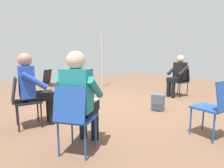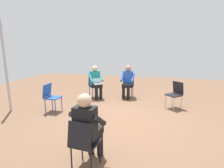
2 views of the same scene
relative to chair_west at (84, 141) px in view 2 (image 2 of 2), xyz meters
The scene contains 11 objects.
ground_plane 2.26m from the chair_west, ahead, with size 14.00×14.00×0.00m, color brown.
chair_west is the anchor object (origin of this frame).
chair_north 2.96m from the chair_west, 43.16° to the left, with size 0.41×0.44×0.85m.
chair_east 4.36m from the chair_west, ahead, with size 0.45×0.41×0.85m.
chair_northeast 4.19m from the chair_west, 18.30° to the left, with size 0.59×0.58×0.85m.
chair_southeast 3.81m from the chair_west, 25.17° to the right, with size 0.59×0.58×0.85m.
person_with_laptop 4.04m from the chair_west, 17.36° to the left, with size 0.64×0.63×1.24m.
person_in_black 0.26m from the chair_west, ahead, with size 0.54×0.52×1.24m.
person_in_blue 4.20m from the chair_west, ahead, with size 0.53×0.50×1.24m.
backpack_near_laptop_user 1.89m from the chair_west, 20.03° to the left, with size 0.32×0.34×0.36m.
tent_pole_near 3.84m from the chair_west, 60.32° to the left, with size 0.07×0.07×2.67m, color #B2B2B7.
Camera 2 is at (-4.45, -0.96, 1.92)m, focal length 28.00 mm.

